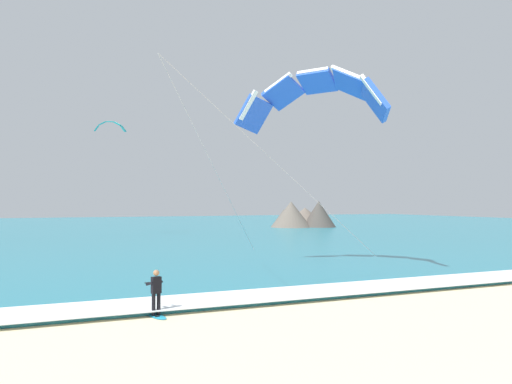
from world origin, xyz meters
TOP-DOWN VIEW (x-y plane):
  - sea at (0.00, 74.45)m, footprint 200.00×120.00m
  - surf_foam at (0.00, 15.45)m, footprint 200.00×2.79m
  - surfboard at (-4.08, 14.23)m, footprint 0.78×1.47m
  - kitesurfer at (-4.09, 14.25)m, footprint 0.61×0.60m
  - kite_primary at (6.81, 21.98)m, footprint 13.61×11.12m
  - kite_distant at (-1.33, 56.79)m, footprint 3.74×1.77m
  - headland_right at (29.76, 66.55)m, footprint 11.09×9.97m

SIDE VIEW (x-z plane):
  - surfboard at x=-4.08m, z-range -0.02..0.07m
  - sea at x=0.00m, z-range 0.00..0.20m
  - surf_foam at x=0.00m, z-range 0.20..0.24m
  - kitesurfer at x=-4.09m, z-range 0.10..1.79m
  - headland_right at x=29.76m, z-range -0.28..4.11m
  - kite_primary at x=6.81m, z-range 5.18..16.13m
  - kite_distant at x=-1.33m, z-range 12.73..14.08m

